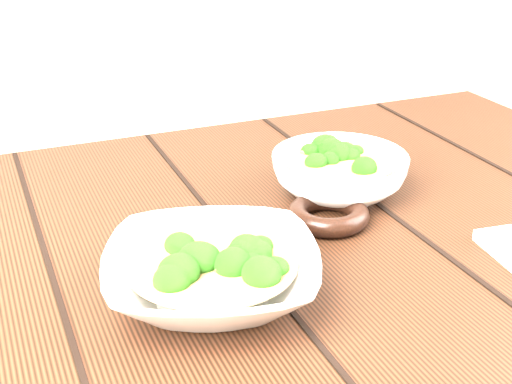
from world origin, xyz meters
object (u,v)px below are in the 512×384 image
at_px(soup_bowl_back, 339,173).
at_px(table, 257,334).
at_px(soup_bowl_front, 212,272).
at_px(trivet, 328,214).

bearing_deg(soup_bowl_back, table, -150.32).
height_order(soup_bowl_front, soup_bowl_back, soup_bowl_back).
relative_size(table, trivet, 12.40).
bearing_deg(trivet, soup_bowl_front, -151.46).
height_order(table, soup_bowl_front, soup_bowl_front).
bearing_deg(soup_bowl_front, soup_bowl_back, 35.64).
distance_m(soup_bowl_front, soup_bowl_back, 0.28).
bearing_deg(trivet, table, -169.83).
xyz_separation_m(table, trivet, (0.10, 0.02, 0.13)).
bearing_deg(table, trivet, 10.17).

